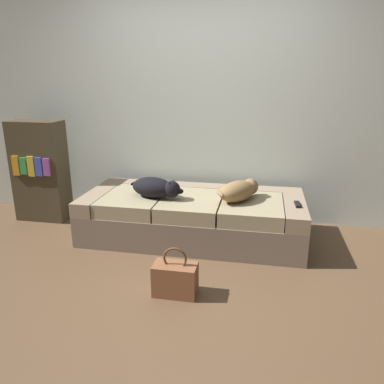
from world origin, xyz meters
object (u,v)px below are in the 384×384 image
at_px(handbag, 175,279).
at_px(bookshelf, 40,171).
at_px(couch, 193,216).
at_px(dog_tan, 239,190).
at_px(dog_dark, 156,188).
at_px(tv_remote, 298,204).

relative_size(handbag, bookshelf, 0.34).
bearing_deg(couch, dog_tan, -7.74).
xyz_separation_m(dog_dark, bookshelf, (-1.42, 0.32, 0.02)).
height_order(tv_remote, bookshelf, bookshelf).
height_order(dog_tan, handbag, dog_tan).
bearing_deg(handbag, couch, 93.61).
xyz_separation_m(handbag, bookshelf, (-1.82, 1.24, 0.43)).
bearing_deg(handbag, dog_dark, 113.56).
height_order(dog_dark, dog_tan, dog_dark).
bearing_deg(dog_tan, dog_dark, -175.10).
relative_size(dog_tan, tv_remote, 3.39).
relative_size(tv_remote, bookshelf, 0.14).
xyz_separation_m(couch, bookshelf, (-1.75, 0.20, 0.33)).
height_order(dog_tan, bookshelf, bookshelf).
relative_size(couch, dog_tan, 4.19).
xyz_separation_m(couch, dog_tan, (0.45, -0.06, 0.32)).
bearing_deg(tv_remote, couch, 169.04).
height_order(couch, dog_tan, dog_tan).
xyz_separation_m(couch, handbag, (0.07, -1.05, -0.09)).
distance_m(tv_remote, bookshelf, 2.75).
bearing_deg(bookshelf, dog_tan, -6.65).
distance_m(couch, bookshelf, 1.80).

